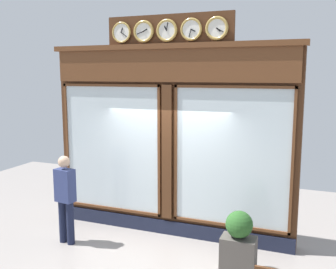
{
  "coord_description": "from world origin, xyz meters",
  "views": [
    {
      "loc": [
        -2.7,
        6.86,
        3.18
      ],
      "look_at": [
        0.0,
        0.0,
        2.02
      ],
      "focal_mm": 41.27,
      "sensor_mm": 36.0,
      "label": 1
    }
  ],
  "objects": [
    {
      "name": "planter_shrub",
      "position": [
        -1.61,
        0.98,
        0.8
      ],
      "size": [
        0.44,
        0.44,
        0.44
      ],
      "primitive_type": "sphere",
      "color": "#285623",
      "rests_on": "planter_box"
    },
    {
      "name": "shop_facade",
      "position": [
        -0.0,
        -0.12,
        1.92
      ],
      "size": [
        5.0,
        0.42,
        4.28
      ],
      "color": "#4C2B16",
      "rests_on": "ground_plane"
    },
    {
      "name": "pedestrian",
      "position": [
        1.63,
        1.1,
        0.93
      ],
      "size": [
        0.39,
        0.27,
        1.69
      ],
      "color": "#191E38",
      "rests_on": "ground_plane"
    },
    {
      "name": "planter_box",
      "position": [
        -1.61,
        0.98,
        0.29
      ],
      "size": [
        0.56,
        0.36,
        0.58
      ],
      "primitive_type": "cube",
      "color": "#4C4742",
      "rests_on": "ground_plane"
    }
  ]
}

